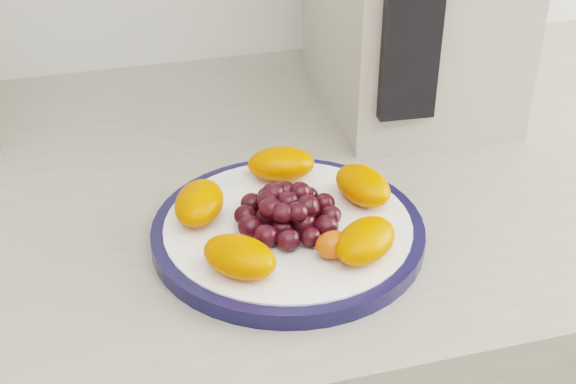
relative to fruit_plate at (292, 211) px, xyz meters
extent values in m
cylinder|color=#131337|center=(0.00, 0.00, -0.02)|extent=(0.24, 0.24, 0.01)
cylinder|color=white|center=(0.00, 0.00, -0.02)|extent=(0.22, 0.22, 0.02)
ellipsoid|color=#DA4900|center=(0.07, 0.02, 0.00)|extent=(0.06, 0.07, 0.03)
ellipsoid|color=#DA4900|center=(0.01, 0.08, 0.00)|extent=(0.07, 0.05, 0.03)
ellipsoid|color=#DA4900|center=(-0.08, 0.03, 0.00)|extent=(0.06, 0.08, 0.03)
ellipsoid|color=#DA4900|center=(-0.06, -0.05, 0.00)|extent=(0.07, 0.07, 0.03)
ellipsoid|color=#DA4900|center=(0.05, -0.06, 0.00)|extent=(0.08, 0.07, 0.03)
ellipsoid|color=black|center=(0.00, 0.00, 0.00)|extent=(0.02, 0.02, 0.02)
ellipsoid|color=black|center=(0.02, 0.00, 0.00)|extent=(0.02, 0.02, 0.02)
ellipsoid|color=black|center=(0.01, 0.02, -0.01)|extent=(0.02, 0.02, 0.02)
ellipsoid|color=black|center=(-0.01, 0.02, 0.00)|extent=(0.02, 0.02, 0.02)
ellipsoid|color=black|center=(-0.02, 0.00, 0.00)|extent=(0.02, 0.02, 0.02)
ellipsoid|color=black|center=(-0.01, -0.01, -0.01)|extent=(0.02, 0.02, 0.02)
ellipsoid|color=black|center=(0.01, -0.01, 0.00)|extent=(0.02, 0.02, 0.02)
ellipsoid|color=black|center=(0.03, 0.01, -0.01)|extent=(0.02, 0.02, 0.02)
ellipsoid|color=black|center=(0.02, 0.03, -0.01)|extent=(0.02, 0.02, 0.02)
ellipsoid|color=black|center=(0.01, 0.04, -0.01)|extent=(0.02, 0.02, 0.02)
ellipsoid|color=black|center=(-0.01, 0.04, -0.01)|extent=(0.02, 0.02, 0.02)
ellipsoid|color=black|center=(-0.03, 0.03, -0.01)|extent=(0.02, 0.02, 0.02)
ellipsoid|color=black|center=(-0.04, 0.01, -0.01)|extent=(0.02, 0.02, 0.02)
ellipsoid|color=black|center=(-0.04, -0.01, 0.00)|extent=(0.02, 0.02, 0.02)
ellipsoid|color=black|center=(-0.03, -0.02, 0.00)|extent=(0.02, 0.02, 0.02)
ellipsoid|color=black|center=(-0.01, -0.03, -0.01)|extent=(0.02, 0.02, 0.02)
ellipsoid|color=black|center=(0.01, -0.03, -0.01)|extent=(0.02, 0.02, 0.02)
ellipsoid|color=black|center=(0.02, -0.02, 0.00)|extent=(0.02, 0.02, 0.02)
ellipsoid|color=black|center=(0.03, -0.01, -0.01)|extent=(0.02, 0.02, 0.02)
ellipsoid|color=black|center=(0.00, 0.00, 0.01)|extent=(0.02, 0.02, 0.02)
ellipsoid|color=black|center=(0.01, 0.01, 0.01)|extent=(0.02, 0.02, 0.02)
ellipsoid|color=black|center=(0.00, 0.02, 0.01)|extent=(0.02, 0.02, 0.02)
ellipsoid|color=black|center=(-0.01, 0.02, 0.01)|extent=(0.02, 0.02, 0.02)
ellipsoid|color=black|center=(-0.02, 0.01, 0.01)|extent=(0.02, 0.02, 0.02)
ellipsoid|color=black|center=(-0.02, 0.00, 0.01)|extent=(0.02, 0.02, 0.02)
ellipsoid|color=black|center=(-0.01, -0.01, 0.01)|extent=(0.02, 0.02, 0.02)
ellipsoid|color=black|center=(0.00, -0.02, 0.01)|extent=(0.02, 0.02, 0.02)
ellipsoid|color=black|center=(0.01, -0.01, 0.01)|extent=(0.02, 0.02, 0.02)
ellipsoid|color=#D84111|center=(0.02, -0.05, 0.00)|extent=(0.03, 0.03, 0.02)
ellipsoid|color=#D84111|center=(0.04, -0.05, 0.00)|extent=(0.04, 0.03, 0.02)
camera|label=1|loc=(-0.16, -0.56, 0.38)|focal=50.00mm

